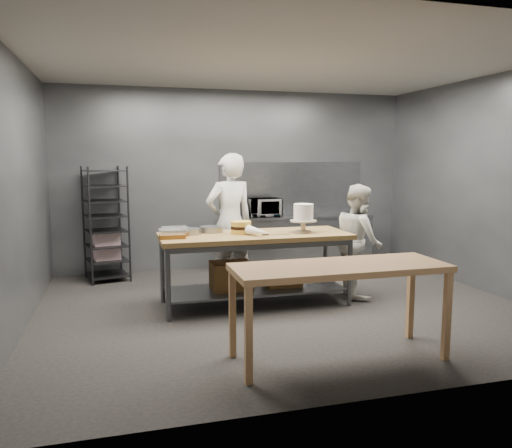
{
  "coord_description": "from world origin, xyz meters",
  "views": [
    {
      "loc": [
        -1.95,
        -5.81,
        1.88
      ],
      "look_at": [
        -0.3,
        0.17,
        1.05
      ],
      "focal_mm": 35.0,
      "sensor_mm": 36.0,
      "label": 1
    }
  ],
  "objects_px": {
    "work_table": "(254,260)",
    "chef_right": "(358,240)",
    "microwave": "(264,207)",
    "frosted_cake_stand": "(303,214)",
    "near_counter": "(340,274)",
    "chef_behind": "(230,223)",
    "layer_cake": "(241,227)",
    "speed_rack": "(106,225)"
  },
  "relations": [
    {
      "from": "near_counter",
      "to": "layer_cake",
      "type": "height_order",
      "value": "layer_cake"
    },
    {
      "from": "near_counter",
      "to": "microwave",
      "type": "distance_m",
      "value": 3.89
    },
    {
      "from": "layer_cake",
      "to": "work_table",
      "type": "bearing_deg",
      "value": -11.69
    },
    {
      "from": "frosted_cake_stand",
      "to": "microwave",
      "type": "bearing_deg",
      "value": 88.21
    },
    {
      "from": "near_counter",
      "to": "chef_behind",
      "type": "relative_size",
      "value": 1.03
    },
    {
      "from": "layer_cake",
      "to": "near_counter",
      "type": "bearing_deg",
      "value": -76.61
    },
    {
      "from": "chef_behind",
      "to": "microwave",
      "type": "height_order",
      "value": "chef_behind"
    },
    {
      "from": "work_table",
      "to": "speed_rack",
      "type": "xyz_separation_m",
      "value": [
        -1.85,
        1.87,
        0.28
      ]
    },
    {
      "from": "work_table",
      "to": "microwave",
      "type": "xyz_separation_m",
      "value": [
        0.7,
        1.95,
        0.48
      ]
    },
    {
      "from": "work_table",
      "to": "frosted_cake_stand",
      "type": "xyz_separation_m",
      "value": [
        0.64,
        -0.07,
        0.58
      ]
    },
    {
      "from": "near_counter",
      "to": "layer_cake",
      "type": "distance_m",
      "value": 2.01
    },
    {
      "from": "work_table",
      "to": "speed_rack",
      "type": "bearing_deg",
      "value": 134.77
    },
    {
      "from": "work_table",
      "to": "chef_behind",
      "type": "bearing_deg",
      "value": 101.33
    },
    {
      "from": "chef_behind",
      "to": "work_table",
      "type": "bearing_deg",
      "value": 88.51
    },
    {
      "from": "frosted_cake_stand",
      "to": "layer_cake",
      "type": "distance_m",
      "value": 0.83
    },
    {
      "from": "work_table",
      "to": "chef_right",
      "type": "relative_size",
      "value": 1.57
    },
    {
      "from": "chef_right",
      "to": "microwave",
      "type": "xyz_separation_m",
      "value": [
        -0.77,
        1.93,
        0.29
      ]
    },
    {
      "from": "chef_behind",
      "to": "frosted_cake_stand",
      "type": "xyz_separation_m",
      "value": [
        0.79,
        -0.83,
        0.18
      ]
    },
    {
      "from": "work_table",
      "to": "speed_rack",
      "type": "relative_size",
      "value": 1.37
    },
    {
      "from": "work_table",
      "to": "frosted_cake_stand",
      "type": "bearing_deg",
      "value": -6.24
    },
    {
      "from": "near_counter",
      "to": "work_table",
      "type": "bearing_deg",
      "value": 98.85
    },
    {
      "from": "chef_right",
      "to": "layer_cake",
      "type": "relative_size",
      "value": 5.87
    },
    {
      "from": "speed_rack",
      "to": "frosted_cake_stand",
      "type": "xyz_separation_m",
      "value": [
        2.49,
        -1.94,
        0.3
      ]
    },
    {
      "from": "frosted_cake_stand",
      "to": "chef_behind",
      "type": "bearing_deg",
      "value": 133.68
    },
    {
      "from": "chef_behind",
      "to": "layer_cake",
      "type": "bearing_deg",
      "value": 76.05
    },
    {
      "from": "chef_right",
      "to": "layer_cake",
      "type": "xyz_separation_m",
      "value": [
        -1.64,
        0.01,
        0.24
      ]
    },
    {
      "from": "near_counter",
      "to": "speed_rack",
      "type": "relative_size",
      "value": 1.14
    },
    {
      "from": "chef_behind",
      "to": "layer_cake",
      "type": "relative_size",
      "value": 7.45
    },
    {
      "from": "microwave",
      "to": "layer_cake",
      "type": "xyz_separation_m",
      "value": [
        -0.87,
        -1.91,
        -0.05
      ]
    },
    {
      "from": "chef_right",
      "to": "frosted_cake_stand",
      "type": "height_order",
      "value": "chef_right"
    },
    {
      "from": "work_table",
      "to": "frosted_cake_stand",
      "type": "relative_size",
      "value": 6.5
    },
    {
      "from": "microwave",
      "to": "frosted_cake_stand",
      "type": "bearing_deg",
      "value": -91.79
    },
    {
      "from": "chef_behind",
      "to": "chef_right",
      "type": "xyz_separation_m",
      "value": [
        1.63,
        -0.74,
        -0.21
      ]
    },
    {
      "from": "work_table",
      "to": "microwave",
      "type": "height_order",
      "value": "microwave"
    },
    {
      "from": "work_table",
      "to": "layer_cake",
      "type": "bearing_deg",
      "value": 168.31
    },
    {
      "from": "near_counter",
      "to": "layer_cake",
      "type": "relative_size",
      "value": 7.68
    },
    {
      "from": "work_table",
      "to": "speed_rack",
      "type": "height_order",
      "value": "speed_rack"
    },
    {
      "from": "work_table",
      "to": "near_counter",
      "type": "distance_m",
      "value": 1.95
    },
    {
      "from": "chef_right",
      "to": "near_counter",
      "type": "bearing_deg",
      "value": 157.15
    },
    {
      "from": "near_counter",
      "to": "microwave",
      "type": "xyz_separation_m",
      "value": [
        0.4,
        3.86,
        0.24
      ]
    },
    {
      "from": "frosted_cake_stand",
      "to": "layer_cake",
      "type": "bearing_deg",
      "value": 172.63
    },
    {
      "from": "microwave",
      "to": "work_table",
      "type": "bearing_deg",
      "value": -109.82
    }
  ]
}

